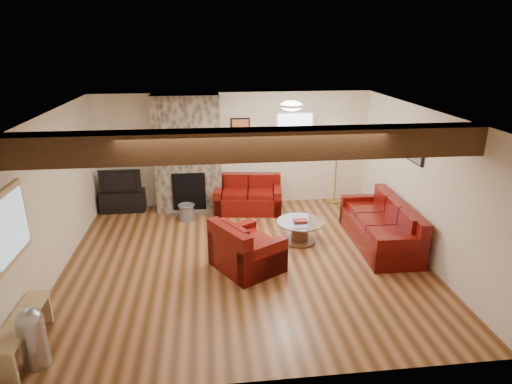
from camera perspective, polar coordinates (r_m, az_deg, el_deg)
room at (r=6.87m, az=-1.48°, el=0.12°), size 8.00×8.00×8.00m
oak_beam at (r=5.38m, az=-0.37°, el=6.35°), size 6.00×0.36×0.38m
chimney_breast at (r=9.25m, az=-9.09°, el=4.83°), size 1.40×0.67×2.50m
back_window at (r=9.57m, az=5.16°, el=7.53°), size 0.90×0.08×1.10m
hatch_window at (r=5.89m, az=-30.12°, el=-4.02°), size 0.08×1.00×0.90m
ceiling_dome at (r=7.58m, az=4.73°, el=11.19°), size 0.40×0.40×0.18m
artwork_back at (r=9.37m, az=-2.09°, el=8.28°), size 0.42×0.06×0.52m
artwork_right at (r=7.83m, az=20.49°, el=5.12°), size 0.06×0.55×0.42m
sofa_three at (r=8.08m, az=16.19°, el=-4.05°), size 0.94×2.12×0.81m
loveseat at (r=9.28m, az=-1.06°, el=-0.31°), size 1.52×1.00×0.76m
armchair_red at (r=6.97m, az=-1.17°, el=-7.10°), size 1.27×1.32×0.82m
coffee_table at (r=7.94m, az=5.87°, el=-5.30°), size 0.86×0.86×0.45m
tv_cabinet at (r=9.76m, az=-17.30°, el=-1.13°), size 0.93×0.37×0.47m
television at (r=9.60m, az=-17.59°, el=1.56°), size 0.87×0.11×0.50m
floor_lamp at (r=9.68m, az=10.86°, el=6.60°), size 0.43×0.43×1.66m
pine_bench at (r=6.03m, az=-28.55°, el=-16.45°), size 0.28×1.22×0.46m
pedal_bin at (r=5.70m, az=-27.64°, el=-16.77°), size 0.30×0.30×0.75m
coal_bucket at (r=9.01m, az=-9.23°, el=-2.62°), size 0.36×0.36×0.34m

